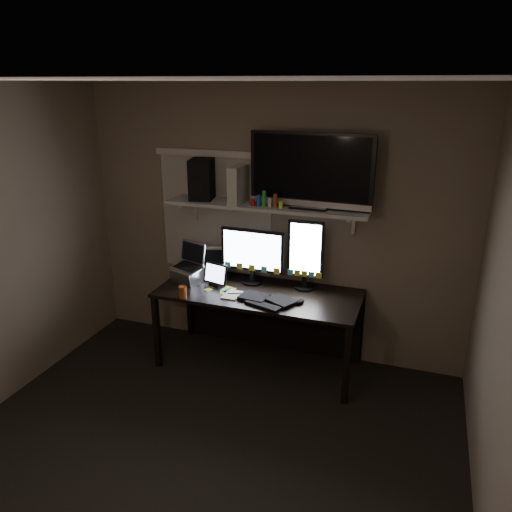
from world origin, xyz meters
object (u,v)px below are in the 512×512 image
at_px(mouse, 300,301).
at_px(desk, 263,305).
at_px(cup, 183,292).
at_px(keyboard, 268,299).
at_px(game_console, 238,185).
at_px(monitor_portrait, 306,255).
at_px(tv, 311,171).
at_px(tablet, 216,275).
at_px(monitor_landscape, 252,256).
at_px(speaker, 202,179).
at_px(laptop, 188,264).

bearing_deg(mouse, desk, 157.73).
xyz_separation_m(desk, cup, (-0.58, -0.45, 0.23)).
bearing_deg(keyboard, game_console, 156.81).
bearing_deg(monitor_portrait, mouse, -83.48).
bearing_deg(desk, cup, -142.07).
relative_size(monitor_portrait, game_console, 1.98).
height_order(keyboard, tv, tv).
xyz_separation_m(monitor_portrait, tablet, (-0.78, -0.21, -0.21)).
bearing_deg(keyboard, mouse, 25.75).
height_order(desk, monitor_landscape, monitor_landscape).
bearing_deg(speaker, keyboard, -36.99).
distance_m(mouse, cup, 1.01).
relative_size(laptop, tv, 0.33).
bearing_deg(laptop, tablet, 14.65).
bearing_deg(monitor_portrait, game_console, -177.81).
bearing_deg(monitor_landscape, cup, -130.00).
bearing_deg(keyboard, tv, 71.60).
height_order(desk, monitor_portrait, monitor_portrait).
distance_m(mouse, speaker, 1.41).
relative_size(monitor_portrait, cup, 6.17).
relative_size(desk, laptop, 5.22).
bearing_deg(monitor_portrait, tv, -27.53).
bearing_deg(laptop, desk, 26.91).
relative_size(tablet, speaker, 0.69).
xyz_separation_m(keyboard, game_console, (-0.39, 0.33, 0.90)).
bearing_deg(tablet, speaker, 149.58).
distance_m(keyboard, tv, 1.14).
xyz_separation_m(laptop, speaker, (0.09, 0.18, 0.76)).
xyz_separation_m(monitor_landscape, speaker, (-0.49, 0.02, 0.67)).
bearing_deg(mouse, cup, -159.96).
relative_size(monitor_landscape, tv, 0.57).
bearing_deg(laptop, speaker, 83.82).
height_order(desk, game_console, game_console).
bearing_deg(cup, speaker, 93.74).
relative_size(cup, speaker, 0.29).
distance_m(mouse, tv, 1.09).
bearing_deg(desk, tv, 11.23).
height_order(keyboard, tablet, tablet).
bearing_deg(game_console, monitor_portrait, 6.96).
xyz_separation_m(cup, tv, (0.97, 0.53, 1.01)).
bearing_deg(game_console, laptop, -157.70).
bearing_deg(laptop, mouse, 12.01).
xyz_separation_m(desk, tv, (0.39, 0.08, 1.24)).
distance_m(monitor_landscape, keyboard, 0.49).
bearing_deg(monitor_landscape, game_console, -175.36).
height_order(monitor_portrait, laptop, monitor_portrait).
relative_size(tablet, game_console, 0.77).
bearing_deg(tv, tablet, -163.62).
bearing_deg(tv, desk, -166.01).
relative_size(desk, tablet, 7.18).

